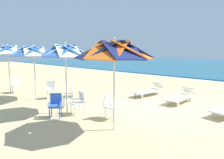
{
  "coord_description": "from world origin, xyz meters",
  "views": [
    {
      "loc": [
        4.4,
        -7.51,
        2.43
      ],
      "look_at": [
        -2.46,
        -0.25,
        1.0
      ],
      "focal_mm": 33.63,
      "sensor_mm": 36.0,
      "label": 1
    }
  ],
  "objects_px": {
    "plastic_chair_1": "(79,101)",
    "beach_umbrella_2": "(34,52)",
    "plastic_chair_3": "(56,104)",
    "sun_lounger_1": "(182,96)",
    "beach_umbrella_0": "(114,51)",
    "sun_lounger_2": "(149,90)",
    "plastic_chair_4": "(51,88)",
    "beach_umbrella_3": "(8,50)",
    "beach_umbrella_1": "(65,52)",
    "plastic_chair_0": "(111,105)",
    "plastic_chair_2": "(70,96)",
    "plastic_chair_5": "(16,84)"
  },
  "relations": [
    {
      "from": "beach_umbrella_0",
      "to": "beach_umbrella_3",
      "type": "distance_m",
      "value": 8.22
    },
    {
      "from": "plastic_chair_2",
      "to": "plastic_chair_4",
      "type": "relative_size",
      "value": 1.0
    },
    {
      "from": "plastic_chair_1",
      "to": "plastic_chair_4",
      "type": "xyz_separation_m",
      "value": [
        -3.14,
        0.67,
        0.0
      ]
    },
    {
      "from": "beach_umbrella_1",
      "to": "plastic_chair_0",
      "type": "bearing_deg",
      "value": 20.9
    },
    {
      "from": "plastic_chair_0",
      "to": "beach_umbrella_3",
      "type": "height_order",
      "value": "beach_umbrella_3"
    },
    {
      "from": "plastic_chair_3",
      "to": "sun_lounger_2",
      "type": "relative_size",
      "value": 0.39
    },
    {
      "from": "plastic_chair_3",
      "to": "sun_lounger_1",
      "type": "bearing_deg",
      "value": 65.51
    },
    {
      "from": "beach_umbrella_2",
      "to": "beach_umbrella_0",
      "type": "bearing_deg",
      "value": -2.49
    },
    {
      "from": "plastic_chair_1",
      "to": "sun_lounger_2",
      "type": "height_order",
      "value": "plastic_chair_1"
    },
    {
      "from": "beach_umbrella_2",
      "to": "beach_umbrella_3",
      "type": "xyz_separation_m",
      "value": [
        -2.79,
        -0.14,
        0.08
      ]
    },
    {
      "from": "plastic_chair_5",
      "to": "sun_lounger_2",
      "type": "xyz_separation_m",
      "value": [
        5.89,
        4.58,
        -0.22
      ]
    },
    {
      "from": "plastic_chair_5",
      "to": "sun_lounger_1",
      "type": "xyz_separation_m",
      "value": [
        7.79,
        4.35,
        -0.22
      ]
    },
    {
      "from": "plastic_chair_3",
      "to": "sun_lounger_1",
      "type": "distance_m",
      "value": 5.68
    },
    {
      "from": "plastic_chair_4",
      "to": "plastic_chair_1",
      "type": "bearing_deg",
      "value": -12.05
    },
    {
      "from": "plastic_chair_1",
      "to": "plastic_chair_2",
      "type": "bearing_deg",
      "value": 162.15
    },
    {
      "from": "beach_umbrella_1",
      "to": "beach_umbrella_2",
      "type": "relative_size",
      "value": 1.01
    },
    {
      "from": "plastic_chair_1",
      "to": "beach_umbrella_3",
      "type": "bearing_deg",
      "value": -178.71
    },
    {
      "from": "plastic_chair_2",
      "to": "beach_umbrella_3",
      "type": "bearing_deg",
      "value": -174.54
    },
    {
      "from": "beach_umbrella_0",
      "to": "beach_umbrella_2",
      "type": "bearing_deg",
      "value": 177.51
    },
    {
      "from": "plastic_chair_1",
      "to": "beach_umbrella_2",
      "type": "distance_m",
      "value": 3.86
    },
    {
      "from": "beach_umbrella_0",
      "to": "plastic_chair_4",
      "type": "height_order",
      "value": "beach_umbrella_0"
    },
    {
      "from": "plastic_chair_2",
      "to": "beach_umbrella_3",
      "type": "xyz_separation_m",
      "value": [
        -5.1,
        -0.49,
        1.91
      ]
    },
    {
      "from": "plastic_chair_2",
      "to": "sun_lounger_1",
      "type": "relative_size",
      "value": 0.4
    },
    {
      "from": "plastic_chair_1",
      "to": "sun_lounger_2",
      "type": "distance_m",
      "value": 4.61
    },
    {
      "from": "beach_umbrella_0",
      "to": "plastic_chair_4",
      "type": "relative_size",
      "value": 3.21
    },
    {
      "from": "beach_umbrella_1",
      "to": "plastic_chair_5",
      "type": "height_order",
      "value": "beach_umbrella_1"
    },
    {
      "from": "beach_umbrella_3",
      "to": "sun_lounger_2",
      "type": "bearing_deg",
      "value": 36.94
    },
    {
      "from": "beach_umbrella_1",
      "to": "sun_lounger_1",
      "type": "height_order",
      "value": "beach_umbrella_1"
    },
    {
      "from": "plastic_chair_0",
      "to": "plastic_chair_3",
      "type": "height_order",
      "value": "same"
    },
    {
      "from": "beach_umbrella_0",
      "to": "beach_umbrella_1",
      "type": "height_order",
      "value": "beach_umbrella_0"
    },
    {
      "from": "sun_lounger_2",
      "to": "beach_umbrella_2",
      "type": "bearing_deg",
      "value": -127.39
    },
    {
      "from": "plastic_chair_5",
      "to": "beach_umbrella_1",
      "type": "bearing_deg",
      "value": -2.36
    },
    {
      "from": "plastic_chair_0",
      "to": "beach_umbrella_3",
      "type": "distance_m",
      "value": 7.67
    },
    {
      "from": "beach_umbrella_2",
      "to": "beach_umbrella_3",
      "type": "relative_size",
      "value": 0.97
    },
    {
      "from": "plastic_chair_4",
      "to": "plastic_chair_5",
      "type": "relative_size",
      "value": 1.0
    },
    {
      "from": "beach_umbrella_3",
      "to": "sun_lounger_2",
      "type": "xyz_separation_m",
      "value": [
        6.3,
        4.74,
        -2.13
      ]
    },
    {
      "from": "plastic_chair_0",
      "to": "beach_umbrella_1",
      "type": "bearing_deg",
      "value": -159.1
    },
    {
      "from": "plastic_chair_5",
      "to": "plastic_chair_3",
      "type": "bearing_deg",
      "value": -8.53
    },
    {
      "from": "plastic_chair_0",
      "to": "sun_lounger_1",
      "type": "bearing_deg",
      "value": 78.46
    },
    {
      "from": "beach_umbrella_1",
      "to": "plastic_chair_5",
      "type": "xyz_separation_m",
      "value": [
        -5.28,
        0.22,
        -1.85
      ]
    },
    {
      "from": "plastic_chair_1",
      "to": "beach_umbrella_3",
      "type": "height_order",
      "value": "beach_umbrella_3"
    },
    {
      "from": "plastic_chair_3",
      "to": "plastic_chair_5",
      "type": "bearing_deg",
      "value": 171.47
    },
    {
      "from": "beach_umbrella_1",
      "to": "beach_umbrella_3",
      "type": "distance_m",
      "value": 5.69
    },
    {
      "from": "plastic_chair_2",
      "to": "beach_umbrella_2",
      "type": "xyz_separation_m",
      "value": [
        -2.31,
        -0.35,
        1.84
      ]
    },
    {
      "from": "plastic_chair_0",
      "to": "plastic_chair_4",
      "type": "relative_size",
      "value": 1.0
    },
    {
      "from": "beach_umbrella_0",
      "to": "plastic_chair_4",
      "type": "distance_m",
      "value": 5.58
    },
    {
      "from": "plastic_chair_3",
      "to": "sun_lounger_1",
      "type": "relative_size",
      "value": 0.4
    },
    {
      "from": "plastic_chair_1",
      "to": "beach_umbrella_2",
      "type": "xyz_separation_m",
      "value": [
        -3.39,
        -0.0,
        1.84
      ]
    },
    {
      "from": "beach_umbrella_2",
      "to": "beach_umbrella_1",
      "type": "bearing_deg",
      "value": -3.86
    },
    {
      "from": "beach_umbrella_2",
      "to": "sun_lounger_2",
      "type": "height_order",
      "value": "beach_umbrella_2"
    }
  ]
}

